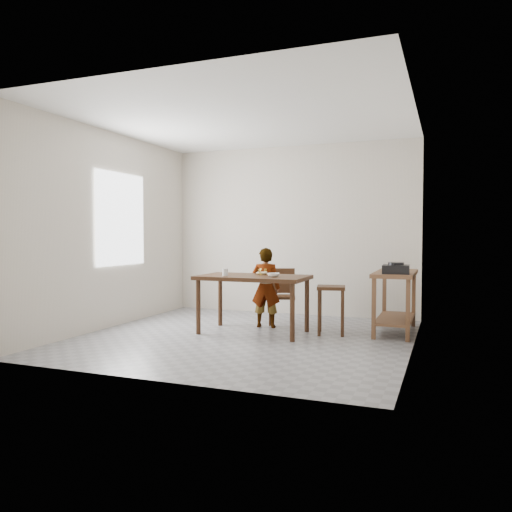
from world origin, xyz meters
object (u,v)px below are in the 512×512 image
at_px(stool, 331,310).
at_px(dining_chair, 282,297).
at_px(dining_table, 253,304).
at_px(child, 266,288).
at_px(prep_counter, 395,302).

bearing_deg(stool, dining_chair, 150.15).
relative_size(dining_table, child, 1.27).
distance_m(dining_table, child, 0.47).
bearing_deg(dining_chair, child, -130.05).
bearing_deg(child, stool, 162.09).
bearing_deg(dining_table, child, 88.41).
height_order(dining_table, dining_chair, dining_chair).
height_order(prep_counter, child, child).
height_order(child, stool, child).
height_order(dining_chair, stool, dining_chair).
bearing_deg(dining_chair, stool, -47.68).
bearing_deg(prep_counter, dining_chair, 178.04).
relative_size(prep_counter, dining_chair, 1.52).
xyz_separation_m(prep_counter, stool, (-0.76, -0.42, -0.09)).
xyz_separation_m(child, dining_chair, (0.13, 0.32, -0.16)).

